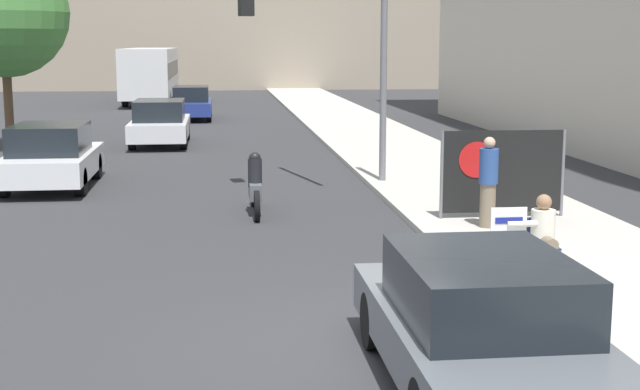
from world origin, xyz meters
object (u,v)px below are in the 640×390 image
at_px(traffic_light_pole, 330,36).
at_px(motorcycle_on_road, 255,187).
at_px(parked_car_curbside, 479,323).
at_px(protest_banner, 502,171).
at_px(jogger_on_sidewalk, 488,182).
at_px(city_bus_on_road, 151,71).
at_px(street_tree_midblock, 3,12).
at_px(car_on_road_distant, 191,103).
at_px(car_on_road_nearest, 51,156).
at_px(car_on_road_midblock, 160,123).
at_px(seated_protester, 543,234).

height_order(traffic_light_pole, motorcycle_on_road, traffic_light_pole).
bearing_deg(parked_car_curbside, traffic_light_pole, 89.58).
xyz_separation_m(protest_banner, motorcycle_on_road, (-4.58, 1.52, -0.46)).
bearing_deg(jogger_on_sidewalk, city_bus_on_road, -83.93).
relative_size(traffic_light_pole, street_tree_midblock, 0.78).
relative_size(parked_car_curbside, motorcycle_on_road, 1.89).
height_order(car_on_road_distant, street_tree_midblock, street_tree_midblock).
distance_m(car_on_road_nearest, car_on_road_midblock, 9.08).
bearing_deg(traffic_light_pole, car_on_road_nearest, 172.54).
xyz_separation_m(traffic_light_pole, parked_car_curbside, (-0.09, -12.45, -2.85)).
xyz_separation_m(traffic_light_pole, car_on_road_nearest, (-6.51, 0.85, -2.80)).
bearing_deg(protest_banner, car_on_road_midblock, 117.01).
bearing_deg(car_on_road_midblock, parked_car_curbside, -78.70).
bearing_deg(motorcycle_on_road, protest_banner, -18.37).
relative_size(traffic_light_pole, motorcycle_on_road, 2.25).
bearing_deg(street_tree_midblock, seated_protester, -57.39).
relative_size(jogger_on_sidewalk, protest_banner, 0.67).
xyz_separation_m(protest_banner, city_bus_on_road, (-9.09, 36.47, 0.78)).
relative_size(jogger_on_sidewalk, car_on_road_nearest, 0.39).
bearing_deg(car_on_road_midblock, car_on_road_nearest, -102.64).
bearing_deg(motorcycle_on_road, car_on_road_nearest, 140.61).
bearing_deg(protest_banner, jogger_on_sidewalk, -121.54).
bearing_deg(seated_protester, car_on_road_midblock, 105.86).
bearing_deg(parked_car_curbside, seated_protester, 61.40).
height_order(parked_car_curbside, motorcycle_on_road, parked_car_curbside).
distance_m(seated_protester, car_on_road_midblock, 19.54).
distance_m(car_on_road_midblock, city_bus_on_road, 22.39).
xyz_separation_m(traffic_light_pole, street_tree_midblock, (-9.17, 8.62, 0.77)).
distance_m(protest_banner, parked_car_curbside, 8.46).
height_order(traffic_light_pole, street_tree_midblock, street_tree_midblock).
distance_m(traffic_light_pole, car_on_road_nearest, 7.13).
height_order(seated_protester, traffic_light_pole, traffic_light_pole).
relative_size(jogger_on_sidewalk, parked_car_curbside, 0.39).
relative_size(seated_protester, car_on_road_nearest, 0.28).
relative_size(city_bus_on_road, street_tree_midblock, 1.96).
xyz_separation_m(seated_protester, motorcycle_on_road, (-3.81, 5.78, -0.20)).
relative_size(seated_protester, jogger_on_sidewalk, 0.71).
bearing_deg(parked_car_curbside, car_on_road_nearest, 115.74).
xyz_separation_m(parked_car_curbside, car_on_road_distant, (-3.66, 32.25, 0.04)).
height_order(seated_protester, parked_car_curbside, parked_car_curbside).
xyz_separation_m(seated_protester, protest_banner, (0.77, 4.26, 0.26)).
bearing_deg(car_on_road_distant, car_on_road_nearest, -98.28).
bearing_deg(car_on_road_nearest, street_tree_midblock, 108.91).
bearing_deg(car_on_road_midblock, jogger_on_sidewalk, -65.98).
relative_size(jogger_on_sidewalk, traffic_light_pole, 0.33).
distance_m(parked_car_curbside, motorcycle_on_road, 9.67).
relative_size(traffic_light_pole, car_on_road_distant, 1.04).
height_order(motorcycle_on_road, street_tree_midblock, street_tree_midblock).
bearing_deg(car_on_road_distant, street_tree_midblock, -115.86).
distance_m(jogger_on_sidewalk, street_tree_midblock, 18.30).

